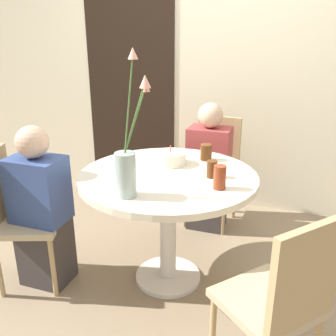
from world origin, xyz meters
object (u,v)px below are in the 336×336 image
Objects in this scene: flower_vase at (128,162)px; side_plate at (121,166)px; chair_far_back at (282,297)px; birthday_cake at (171,158)px; drink_glass_0 at (212,169)px; drink_glass_2 at (206,152)px; person_boy at (208,171)px; chair_right_flank at (16,211)px; person_guest at (41,213)px; chair_near_front at (214,164)px; drink_glass_1 at (220,177)px.

flower_vase reaches higher than side_plate.
chair_far_back is 1.17m from birthday_cake.
drink_glass_2 is (-0.11, 0.31, 0.00)m from drink_glass_0.
person_boy reaches higher than side_plate.
birthday_cake is 0.58m from flower_vase.
person_guest is (0.15, 0.05, -0.01)m from chair_right_flank.
chair_right_flank is (-1.01, -1.30, 0.00)m from chair_near_front.
birthday_cake reaches higher than drink_glass_0.
flower_vase is at bearing -8.02° from person_guest.
flower_vase is 0.57m from drink_glass_0.
drink_glass_0 is at bearing -92.58° from chair_right_flank.
drink_glass_0 is (1.18, 0.37, 0.30)m from chair_right_flank.
chair_far_back is 6.71× the size of drink_glass_1.
flower_vase is (-0.05, -0.56, 0.15)m from birthday_cake.
drink_glass_2 is 0.10× the size of person_boy.
chair_far_back is at bearing -52.42° from drink_glass_1.
chair_right_flank is 0.73m from side_plate.
flower_vase is 0.77m from drink_glass_2.
person_guest reaches higher than side_plate.
chair_right_flank is 0.93m from flower_vase.
chair_near_front is 1.16m from drink_glass_1.
flower_vase is 5.57× the size of drink_glass_1.
birthday_cake is at bearing 155.04° from drink_glass_0.
chair_right_flank reaches higher than drink_glass_1.
person_boy is at bearing 52.32° from person_guest.
chair_near_front is 1.20× the size of flower_vase.
drink_glass_2 is at bearing 109.86° from drink_glass_0.
drink_glass_0 is at bearing 1.38° from side_plate.
flower_vase is (-0.18, -1.34, 0.44)m from chair_near_front.
chair_right_flank is at bearing -149.29° from birthday_cake.
side_plate is at bearing -108.84° from chair_near_front.
chair_near_front is 6.71× the size of drink_glass_1.
flower_vase is 0.71× the size of person_guest.
person_boy is at bearing -90.00° from chair_near_front.
drink_glass_2 is at bearing 112.26° from drink_glass_1.
chair_near_front is 1.43m from flower_vase.
chair_right_flank is 1.32m from drink_glass_1.
person_guest reaches higher than drink_glass_0.
person_boy is at bearing -60.88° from chair_right_flank.
person_guest is at bearing -90.00° from chair_right_flank.
drink_glass_0 is at bearing -73.89° from chair_near_front.
drink_glass_2 is (-0.58, 0.98, 0.30)m from chair_far_back.
drink_glass_1 is (-0.39, 0.51, 0.32)m from chair_far_back.
chair_far_back is at bearing -13.22° from person_guest.
chair_right_flank is at bearing -122.35° from chair_near_front.
person_boy is (0.12, 0.63, -0.30)m from birthday_cake.
chair_far_back is 0.98m from flower_vase.
chair_right_flank reaches higher than birthday_cake.
person_boy is at bearing -114.78° from chair_far_back.
flower_vase reaches higher than drink_glass_1.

